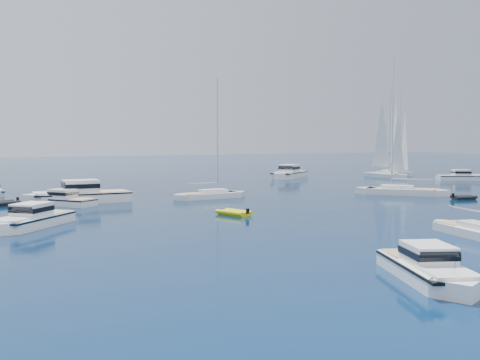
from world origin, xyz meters
The scene contains 14 objects.
ground centered at (0.00, 0.00, 0.00)m, with size 400.00×400.00×0.00m, color navy.
motor_cruiser_near centered at (-10.69, -10.56, 0.00)m, with size 2.61×8.55×2.24m, color white, non-canonical shape.
motor_cruiser_left centered at (-24.96, 15.90, 0.00)m, with size 2.81×9.19×2.41m, color white, non-canonical shape.
motor_cruiser_centre centered at (-17.84, 31.48, 0.00)m, with size 3.67×11.99×3.15m, color white, non-canonical shape.
motor_cruiser_far_r centered at (45.80, 35.04, 0.00)m, with size 2.70×8.82×2.32m, color silver, non-canonical shape.
motor_cruiser_far_l centered at (-19.87, 30.00, 0.00)m, with size 2.50×8.15×2.14m, color white, non-canonical shape.
motor_cruiser_distant centered at (23.63, 53.54, 0.00)m, with size 3.55×11.60×3.05m, color silver, non-canonical shape.
sailboat_fore centered at (1.87, -2.93, 0.00)m, with size 2.34×9.00×13.23m, color silver, non-canonical shape.
sailboat_mid_r centered at (18.94, 21.52, 0.00)m, with size 3.06×11.76×17.28m, color white, non-canonical shape.
sailboat_centre centered at (-3.47, 28.87, 0.00)m, with size 2.53×9.73×14.31m, color silver, non-canonical shape.
sailboat_sails_r centered at (39.68, 46.74, 0.00)m, with size 2.87×11.06×16.25m, color silver, non-canonical shape.
sailboat_sails_far centered at (47.63, 51.96, 0.00)m, with size 2.98×11.47×16.87m, color white, non-canonical shape.
tender_yellow centered at (-7.86, 14.78, 0.00)m, with size 1.89×3.40×0.95m, color #EFEC0E, non-canonical shape.
tender_grey_near centered at (21.30, 14.20, 0.00)m, with size 1.64×2.85×0.95m, color black, non-canonical shape.
Camera 1 is at (-31.42, -29.70, 6.75)m, focal length 42.40 mm.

